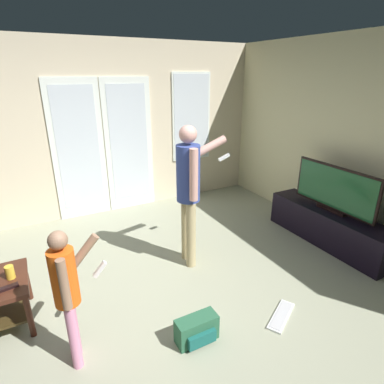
# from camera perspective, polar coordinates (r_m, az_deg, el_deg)

# --- Properties ---
(ground_plane) EXTENTS (6.02, 5.14, 0.02)m
(ground_plane) POSITION_cam_1_polar(r_m,az_deg,el_deg) (3.23, -9.38, -20.90)
(ground_plane) COLOR #9D9F85
(wall_back_with_doors) EXTENTS (6.02, 0.09, 2.63)m
(wall_back_with_doors) POSITION_cam_1_polar(r_m,az_deg,el_deg) (4.99, -19.14, 9.98)
(wall_back_with_doors) COLOR beige
(wall_back_with_doors) RESTS_ON ground_plane
(wall_right_plain) EXTENTS (0.06, 5.14, 2.60)m
(wall_right_plain) POSITION_cam_1_polar(r_m,az_deg,el_deg) (4.41, 29.21, 7.44)
(wall_right_plain) COLOR beige
(wall_right_plain) RESTS_ON ground_plane
(tv_stand) EXTENTS (0.42, 1.70, 0.45)m
(tv_stand) POSITION_cam_1_polar(r_m,az_deg,el_deg) (4.53, 23.51, -5.80)
(tv_stand) COLOR black
(tv_stand) RESTS_ON ground_plane
(flat_screen_tv) EXTENTS (0.08, 1.17, 0.59)m
(flat_screen_tv) POSITION_cam_1_polar(r_m,az_deg,el_deg) (4.33, 24.46, 0.49)
(flat_screen_tv) COLOR black
(flat_screen_tv) RESTS_ON tv_stand
(person_adult) EXTENTS (0.73, 0.44, 1.62)m
(person_adult) POSITION_cam_1_polar(r_m,az_deg,el_deg) (3.44, -0.45, 1.39)
(person_adult) COLOR tan
(person_adult) RESTS_ON ground_plane
(person_child) EXTENTS (0.41, 0.31, 1.14)m
(person_child) POSITION_cam_1_polar(r_m,az_deg,el_deg) (2.52, -21.67, -15.87)
(person_child) COLOR pink
(person_child) RESTS_ON ground_plane
(backpack) EXTENTS (0.36, 0.19, 0.23)m
(backpack) POSITION_cam_1_polar(r_m,az_deg,el_deg) (2.87, 0.93, -23.72)
(backpack) COLOR #2A6142
(backpack) RESTS_ON ground_plane
(loose_keyboard) EXTENTS (0.45, 0.33, 0.02)m
(loose_keyboard) POSITION_cam_1_polar(r_m,az_deg,el_deg) (3.25, 15.87, -20.78)
(loose_keyboard) COLOR white
(loose_keyboard) RESTS_ON ground_plane
(cup_near_edge) EXTENTS (0.07, 0.07, 0.12)m
(cup_near_edge) POSITION_cam_1_polar(r_m,az_deg,el_deg) (3.22, -30.13, -12.47)
(cup_near_edge) COLOR gold
(cup_near_edge) RESTS_ON coffee_table
(dvd_remote_slim) EXTENTS (0.18, 0.08, 0.02)m
(dvd_remote_slim) POSITION_cam_1_polar(r_m,az_deg,el_deg) (3.12, -30.50, -14.75)
(dvd_remote_slim) COLOR black
(dvd_remote_slim) RESTS_ON coffee_table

